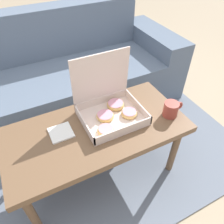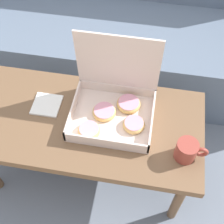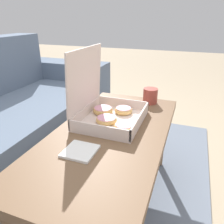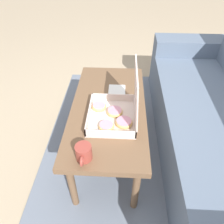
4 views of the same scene
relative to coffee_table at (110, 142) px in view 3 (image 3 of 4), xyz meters
The scene contains 6 objects.
ground_plane 0.41m from the coffee_table, 90.00° to the left, with size 12.00×12.00×0.00m, color tan.
area_rug 0.54m from the coffee_table, 90.00° to the left, with size 2.25×1.73×0.01m, color slate.
coffee_table is the anchor object (origin of this frame).
pastry_box 0.18m from the coffee_table, 27.12° to the left, with size 0.35×0.30×0.36m.
coffee_mug 0.46m from the coffee_table, 12.78° to the right, with size 0.13×0.09×0.09m.
napkin_stack 0.20m from the coffee_table, 163.54° to the left, with size 0.12×0.12×0.01m.
Camera 3 is at (-0.82, -0.37, 0.95)m, focal length 35.00 mm.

